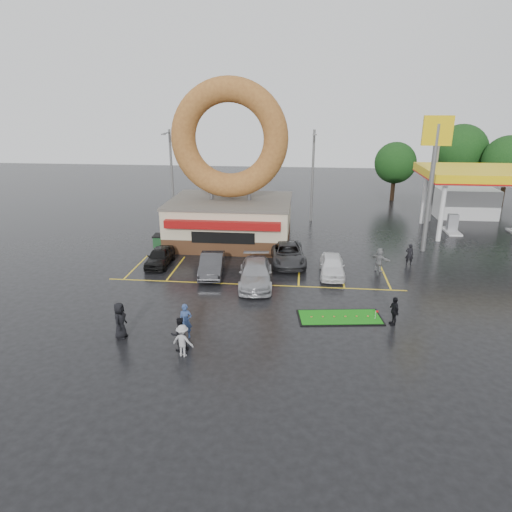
# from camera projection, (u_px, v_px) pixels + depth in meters

# --- Properties ---
(ground) EXTENTS (120.00, 120.00, 0.00)m
(ground) POSITION_uv_depth(u_px,v_px,m) (247.00, 306.00, 27.24)
(ground) COLOR black
(ground) RESTS_ON ground
(donut_shop) EXTENTS (10.20, 8.70, 13.50)m
(donut_shop) POSITION_uv_depth(u_px,v_px,m) (230.00, 191.00, 38.28)
(donut_shop) COLOR #472B19
(donut_shop) RESTS_ON ground
(gas_station) EXTENTS (12.30, 13.65, 5.90)m
(gas_station) POSITION_uv_depth(u_px,v_px,m) (480.00, 188.00, 43.80)
(gas_station) COLOR silver
(gas_station) RESTS_ON ground
(shell_sign) EXTENTS (2.20, 0.36, 10.60)m
(shell_sign) POSITION_uv_depth(u_px,v_px,m) (434.00, 159.00, 34.87)
(shell_sign) COLOR slate
(shell_sign) RESTS_ON ground
(streetlight_left) EXTENTS (0.40, 2.21, 9.00)m
(streetlight_left) POSITION_uv_depth(u_px,v_px,m) (172.00, 173.00, 45.39)
(streetlight_left) COLOR slate
(streetlight_left) RESTS_ON ground
(streetlight_mid) EXTENTS (0.40, 2.21, 9.00)m
(streetlight_mid) POSITION_uv_depth(u_px,v_px,m) (313.00, 174.00, 44.98)
(streetlight_mid) COLOR slate
(streetlight_mid) RESTS_ON ground
(streetlight_right) EXTENTS (0.40, 2.21, 9.00)m
(streetlight_right) POSITION_uv_depth(u_px,v_px,m) (435.00, 174.00, 44.76)
(streetlight_right) COLOR slate
(streetlight_right) RESTS_ON ground
(tree_far_a) EXTENTS (5.60, 5.60, 8.00)m
(tree_far_a) POSITION_uv_depth(u_px,v_px,m) (508.00, 161.00, 51.26)
(tree_far_a) COLOR #332114
(tree_far_a) RESTS_ON ground
(tree_far_c) EXTENTS (6.30, 6.30, 9.00)m
(tree_far_c) POSITION_uv_depth(u_px,v_px,m) (461.00, 151.00, 55.20)
(tree_far_c) COLOR #332114
(tree_far_c) RESTS_ON ground
(tree_far_d) EXTENTS (4.90, 4.90, 7.00)m
(tree_far_d) POSITION_uv_depth(u_px,v_px,m) (395.00, 163.00, 54.52)
(tree_far_d) COLOR #332114
(tree_far_d) RESTS_ON ground
(car_black) EXTENTS (1.68, 3.99, 1.35)m
(car_black) POSITION_uv_depth(u_px,v_px,m) (160.00, 257.00, 33.82)
(car_black) COLOR black
(car_black) RESTS_ON ground
(car_dgrey) EXTENTS (2.01, 4.61, 1.47)m
(car_dgrey) POSITION_uv_depth(u_px,v_px,m) (212.00, 265.00, 31.99)
(car_dgrey) COLOR #303032
(car_dgrey) RESTS_ON ground
(car_silver) EXTENTS (2.59, 5.46, 1.54)m
(car_silver) POSITION_uv_depth(u_px,v_px,m) (256.00, 273.00, 30.27)
(car_silver) COLOR #9E9EA2
(car_silver) RESTS_ON ground
(car_grey) EXTENTS (3.05, 5.56, 1.48)m
(car_grey) POSITION_uv_depth(u_px,v_px,m) (288.00, 254.00, 34.22)
(car_grey) COLOR #313133
(car_grey) RESTS_ON ground
(car_white) EXTENTS (1.75, 4.20, 1.42)m
(car_white) POSITION_uv_depth(u_px,v_px,m) (332.00, 266.00, 31.88)
(car_white) COLOR white
(car_white) RESTS_ON ground
(person_blue) EXTENTS (0.72, 0.51, 1.84)m
(person_blue) POSITION_uv_depth(u_px,v_px,m) (186.00, 321.00, 23.43)
(person_blue) COLOR navy
(person_blue) RESTS_ON ground
(person_blackjkt) EXTENTS (1.06, 0.98, 1.75)m
(person_blackjkt) POSITION_uv_depth(u_px,v_px,m) (180.00, 334.00, 22.23)
(person_blackjkt) COLOR black
(person_blackjkt) RESTS_ON ground
(person_hoodie) EXTENTS (1.17, 0.83, 1.63)m
(person_hoodie) POSITION_uv_depth(u_px,v_px,m) (183.00, 341.00, 21.73)
(person_hoodie) COLOR #9A9A9D
(person_hoodie) RESTS_ON ground
(person_bystander) EXTENTS (0.64, 0.97, 1.95)m
(person_bystander) POSITION_uv_depth(u_px,v_px,m) (120.00, 321.00, 23.37)
(person_bystander) COLOR black
(person_bystander) RESTS_ON ground
(person_cameraman) EXTENTS (0.61, 1.02, 1.62)m
(person_cameraman) POSITION_uv_depth(u_px,v_px,m) (394.00, 311.00, 24.82)
(person_cameraman) COLOR black
(person_cameraman) RESTS_ON ground
(person_walker_near) EXTENTS (1.51, 1.46, 1.72)m
(person_walker_near) POSITION_uv_depth(u_px,v_px,m) (379.00, 260.00, 32.60)
(person_walker_near) COLOR gray
(person_walker_near) RESTS_ON ground
(person_walker_far) EXTENTS (0.64, 0.47, 1.64)m
(person_walker_far) POSITION_uv_depth(u_px,v_px,m) (409.00, 254.00, 33.84)
(person_walker_far) COLOR black
(person_walker_far) RESTS_ON ground
(dumpster) EXTENTS (1.87, 1.31, 1.30)m
(dumpster) POSITION_uv_depth(u_px,v_px,m) (166.00, 244.00, 36.95)
(dumpster) COLOR #1A4523
(dumpster) RESTS_ON ground
(putting_green) EXTENTS (4.93, 2.62, 0.59)m
(putting_green) POSITION_uv_depth(u_px,v_px,m) (340.00, 317.00, 25.79)
(putting_green) COLOR black
(putting_green) RESTS_ON ground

